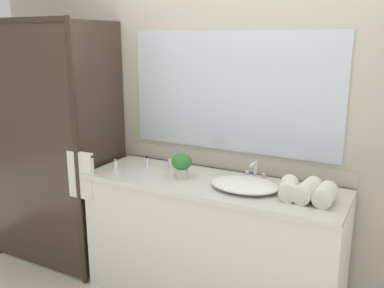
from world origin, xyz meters
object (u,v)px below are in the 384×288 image
at_px(amenity_bottle_body_wash, 147,162).
at_px(rolled_towel_far_edge, 289,188).
at_px(sink_basin, 245,185).
at_px(amenity_bottle_conditioner, 170,163).
at_px(rolled_towel_middle, 307,190).
at_px(faucet, 255,174).
at_px(amenity_bottle_shampoo, 116,165).
at_px(potted_plant, 182,164).
at_px(rolled_towel_near_edge, 325,195).

relative_size(amenity_bottle_body_wash, rolled_towel_far_edge, 0.37).
xyz_separation_m(sink_basin, amenity_bottle_conditioner, (-0.64, 0.13, 0.02)).
relative_size(sink_basin, amenity_bottle_body_wash, 5.84).
bearing_deg(rolled_towel_middle, faucet, 155.37).
distance_m(rolled_towel_middle, rolled_towel_far_edge, 0.11).
bearing_deg(amenity_bottle_body_wash, rolled_towel_far_edge, -6.28).
xyz_separation_m(amenity_bottle_shampoo, rolled_towel_far_edge, (1.30, 0.04, 0.02)).
bearing_deg(sink_basin, amenity_bottle_conditioner, 168.33).
distance_m(potted_plant, rolled_towel_near_edge, 0.98).
xyz_separation_m(amenity_bottle_shampoo, rolled_towel_near_edge, (1.52, 0.03, 0.02)).
height_order(faucet, potted_plant, potted_plant).
relative_size(potted_plant, rolled_towel_middle, 0.72).
height_order(amenity_bottle_body_wash, amenity_bottle_shampoo, amenity_bottle_body_wash).
xyz_separation_m(rolled_towel_middle, rolled_towel_far_edge, (-0.11, -0.02, 0.00)).
xyz_separation_m(amenity_bottle_conditioner, rolled_towel_far_edge, (0.93, -0.14, 0.01)).
xyz_separation_m(amenity_bottle_body_wash, rolled_towel_middle, (1.24, -0.11, 0.02)).
distance_m(faucet, rolled_towel_middle, 0.44).
xyz_separation_m(faucet, amenity_bottle_conditioner, (-0.64, -0.06, 0.00)).
xyz_separation_m(faucet, amenity_bottle_shampoo, (-1.01, -0.24, -0.01)).
relative_size(amenity_bottle_conditioner, rolled_towel_near_edge, 0.53).
height_order(amenity_bottle_shampoo, rolled_towel_far_edge, rolled_towel_far_edge).
bearing_deg(faucet, rolled_towel_far_edge, -34.72).
height_order(faucet, rolled_towel_far_edge, faucet).
distance_m(faucet, rolled_towel_far_edge, 0.35).
bearing_deg(amenity_bottle_conditioner, rolled_towel_near_edge, -7.42).
xyz_separation_m(faucet, amenity_bottle_body_wash, (-0.84, -0.08, -0.01)).
xyz_separation_m(faucet, rolled_towel_middle, (0.40, -0.18, 0.01)).
bearing_deg(amenity_bottle_body_wash, rolled_towel_near_edge, -5.71).
bearing_deg(rolled_towel_near_edge, rolled_towel_far_edge, 177.18).
bearing_deg(amenity_bottle_conditioner, amenity_bottle_shampoo, -153.62).
height_order(amenity_bottle_body_wash, rolled_towel_middle, rolled_towel_middle).
bearing_deg(rolled_towel_far_edge, potted_plant, 178.71).
distance_m(sink_basin, rolled_towel_near_edge, 0.51).
bearing_deg(amenity_bottle_body_wash, faucet, 5.26).
height_order(rolled_towel_near_edge, rolled_towel_middle, rolled_towel_near_edge).
bearing_deg(amenity_bottle_body_wash, sink_basin, -7.98).
distance_m(sink_basin, rolled_towel_far_edge, 0.29).
bearing_deg(rolled_towel_near_edge, faucet, 157.43).
bearing_deg(rolled_towel_far_edge, rolled_towel_near_edge, -2.82).
height_order(potted_plant, amenity_bottle_conditioner, potted_plant).
bearing_deg(sink_basin, rolled_towel_far_edge, -1.31).
xyz_separation_m(sink_basin, amenity_bottle_body_wash, (-0.84, 0.12, 0.01)).
relative_size(amenity_bottle_conditioner, rolled_towel_far_edge, 0.48).
bearing_deg(amenity_bottle_shampoo, amenity_bottle_conditioner, 26.38).
relative_size(sink_basin, amenity_bottle_conditioner, 4.49).
xyz_separation_m(potted_plant, rolled_towel_far_edge, (0.76, -0.02, -0.05)).
distance_m(amenity_bottle_body_wash, rolled_towel_near_edge, 1.36).
relative_size(potted_plant, rolled_towel_far_edge, 0.85).
distance_m(sink_basin, faucet, 0.20).
bearing_deg(rolled_towel_far_edge, amenity_bottle_shampoo, -178.15).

